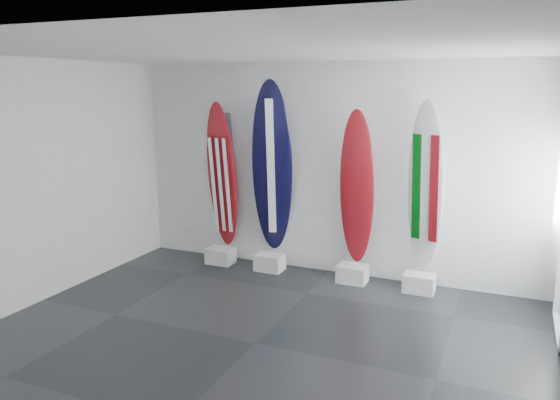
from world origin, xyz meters
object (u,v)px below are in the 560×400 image
at_px(surfboard_usa, 222,176).
at_px(surfboard_navy, 272,169).
at_px(surfboard_italy, 426,188).
at_px(surfboard_swiss, 357,188).

relative_size(surfboard_usa, surfboard_navy, 0.87).
xyz_separation_m(surfboard_navy, surfboard_italy, (2.16, 0.00, -0.12)).
height_order(surfboard_usa, surfboard_italy, surfboard_italy).
bearing_deg(surfboard_usa, surfboard_navy, 4.87).
height_order(surfboard_usa, surfboard_swiss, surfboard_usa).
bearing_deg(surfboard_navy, surfboard_italy, -15.59).
height_order(surfboard_navy, surfboard_italy, surfboard_navy).
xyz_separation_m(surfboard_usa, surfboard_navy, (0.82, 0.00, 0.16)).
xyz_separation_m(surfboard_swiss, surfboard_italy, (0.91, 0.00, 0.07)).
relative_size(surfboard_navy, surfboard_italy, 1.12).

